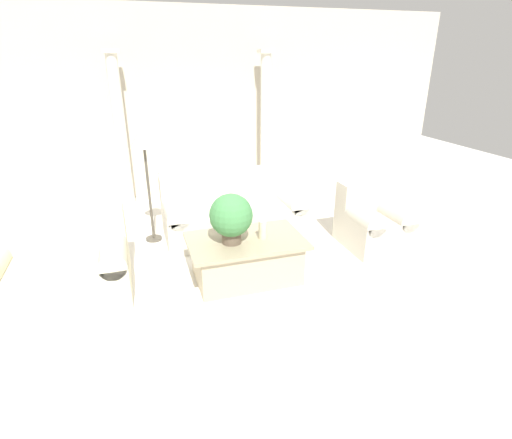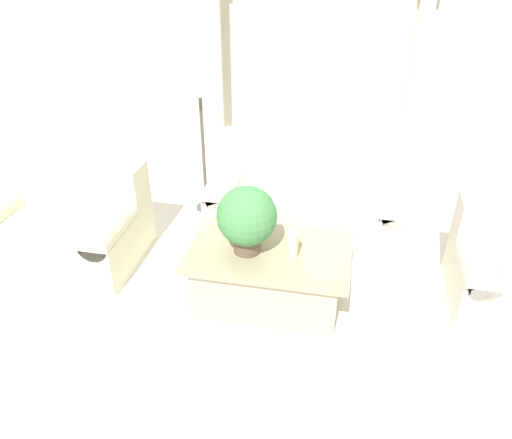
% 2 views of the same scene
% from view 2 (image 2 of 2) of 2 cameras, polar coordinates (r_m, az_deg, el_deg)
% --- Properties ---
extents(ground_plane, '(16.00, 16.00, 0.00)m').
position_cam_2_polar(ground_plane, '(4.67, 2.12, -5.49)').
color(ground_plane, silver).
extents(wall_back, '(10.00, 0.06, 3.20)m').
position_cam_2_polar(wall_back, '(6.78, 6.82, 20.84)').
color(wall_back, beige).
rests_on(wall_back, ground_plane).
extents(sofa_long, '(1.94, 0.97, 0.87)m').
position_cam_2_polar(sofa_long, '(5.18, 5.85, 2.92)').
color(sofa_long, beige).
rests_on(sofa_long, ground_plane).
extents(loveseat, '(1.42, 0.97, 0.87)m').
position_cam_2_polar(loveseat, '(4.99, -21.05, -0.22)').
color(loveseat, beige).
rests_on(loveseat, ground_plane).
extents(coffee_table, '(1.31, 0.84, 0.49)m').
position_cam_2_polar(coffee_table, '(4.17, 1.49, -6.32)').
color(coffee_table, tan).
rests_on(coffee_table, ground_plane).
extents(potted_plant, '(0.47, 0.47, 0.56)m').
position_cam_2_polar(potted_plant, '(3.85, -1.05, 0.23)').
color(potted_plant, brown).
rests_on(potted_plant, coffee_table).
extents(pillar_candle, '(0.10, 0.10, 0.21)m').
position_cam_2_polar(pillar_candle, '(3.91, 4.18, -2.90)').
color(pillar_candle, beige).
rests_on(pillar_candle, coffee_table).
extents(floor_lamp, '(0.34, 0.34, 1.59)m').
position_cam_2_polar(floor_lamp, '(5.10, -6.46, 14.62)').
color(floor_lamp, '#4C473D').
rests_on(floor_lamp, ground_plane).
extents(column_left, '(0.25, 0.25, 2.51)m').
position_cam_2_polar(column_left, '(6.69, -4.72, 18.03)').
color(column_left, silver).
rests_on(column_left, ground_plane).
extents(column_right, '(0.25, 0.25, 2.51)m').
position_cam_2_polar(column_right, '(6.48, 18.01, 16.27)').
color(column_right, silver).
rests_on(column_right, ground_plane).
extents(armchair, '(0.76, 0.84, 0.84)m').
position_cam_2_polar(armchair, '(4.54, 26.38, -4.87)').
color(armchair, beige).
rests_on(armchair, ground_plane).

